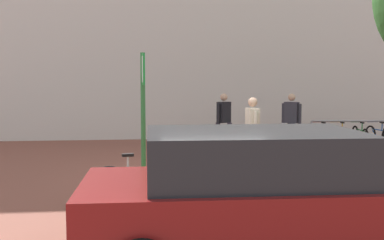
{
  "coord_description": "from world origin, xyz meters",
  "views": [
    {
      "loc": [
        -1.67,
        -9.95,
        2.11
      ],
      "look_at": [
        -0.36,
        2.21,
        1.06
      ],
      "focal_mm": 43.33,
      "sensor_mm": 36.0,
      "label": 1
    }
  ],
  "objects_px": {
    "person_suited_navy": "(291,118)",
    "person_shirt_blue": "(252,129)",
    "bollard_steel": "(282,139)",
    "car_maroon_wagon": "(266,198)",
    "parking_sign_post": "(143,106)",
    "bike_rack_cluster": "(359,135)",
    "person_suited_dark": "(224,118)",
    "bike_at_sign": "(139,182)"
  },
  "relations": [
    {
      "from": "person_suited_dark",
      "to": "car_maroon_wagon",
      "type": "bearing_deg",
      "value": -96.83
    },
    {
      "from": "person_shirt_blue",
      "to": "bollard_steel",
      "type": "bearing_deg",
      "value": 57.79
    },
    {
      "from": "parking_sign_post",
      "to": "car_maroon_wagon",
      "type": "distance_m",
      "value": 3.23
    },
    {
      "from": "bike_rack_cluster",
      "to": "person_suited_dark",
      "type": "height_order",
      "value": "person_suited_dark"
    },
    {
      "from": "bike_rack_cluster",
      "to": "person_shirt_blue",
      "type": "relative_size",
      "value": 1.86
    },
    {
      "from": "car_maroon_wagon",
      "to": "parking_sign_post",
      "type": "bearing_deg",
      "value": 116.75
    },
    {
      "from": "bollard_steel",
      "to": "person_suited_navy",
      "type": "xyz_separation_m",
      "value": [
        0.45,
        0.6,
        0.53
      ]
    },
    {
      "from": "person_suited_navy",
      "to": "person_shirt_blue",
      "type": "distance_m",
      "value": 3.4
    },
    {
      "from": "bike_rack_cluster",
      "to": "bollard_steel",
      "type": "bearing_deg",
      "value": -153.33
    },
    {
      "from": "parking_sign_post",
      "to": "person_suited_navy",
      "type": "xyz_separation_m",
      "value": [
        4.39,
        5.41,
        -0.69
      ]
    },
    {
      "from": "bollard_steel",
      "to": "person_shirt_blue",
      "type": "height_order",
      "value": "person_shirt_blue"
    },
    {
      "from": "bike_rack_cluster",
      "to": "person_suited_navy",
      "type": "height_order",
      "value": "person_suited_navy"
    },
    {
      "from": "bike_at_sign",
      "to": "person_suited_navy",
      "type": "relative_size",
      "value": 0.97
    },
    {
      "from": "parking_sign_post",
      "to": "bike_at_sign",
      "type": "height_order",
      "value": "parking_sign_post"
    },
    {
      "from": "bollard_steel",
      "to": "car_maroon_wagon",
      "type": "bearing_deg",
      "value": -108.56
    },
    {
      "from": "bike_rack_cluster",
      "to": "car_maroon_wagon",
      "type": "height_order",
      "value": "car_maroon_wagon"
    },
    {
      "from": "person_suited_navy",
      "to": "person_shirt_blue",
      "type": "height_order",
      "value": "same"
    },
    {
      "from": "bike_rack_cluster",
      "to": "car_maroon_wagon",
      "type": "bearing_deg",
      "value": -121.55
    },
    {
      "from": "person_shirt_blue",
      "to": "car_maroon_wagon",
      "type": "xyz_separation_m",
      "value": [
        -1.13,
        -5.33,
        -0.23
      ]
    },
    {
      "from": "parking_sign_post",
      "to": "person_suited_dark",
      "type": "bearing_deg",
      "value": 67.1
    },
    {
      "from": "parking_sign_post",
      "to": "person_suited_dark",
      "type": "xyz_separation_m",
      "value": [
        2.41,
        5.7,
        -0.69
      ]
    },
    {
      "from": "person_suited_dark",
      "to": "person_suited_navy",
      "type": "bearing_deg",
      "value": -8.44
    },
    {
      "from": "parking_sign_post",
      "to": "bike_at_sign",
      "type": "relative_size",
      "value": 1.55
    },
    {
      "from": "person_suited_dark",
      "to": "person_shirt_blue",
      "type": "bearing_deg",
      "value": -87.87
    },
    {
      "from": "bike_at_sign",
      "to": "person_suited_dark",
      "type": "bearing_deg",
      "value": 66.04
    },
    {
      "from": "person_shirt_blue",
      "to": "bike_rack_cluster",
      "type": "bearing_deg",
      "value": 40.24
    },
    {
      "from": "person_suited_navy",
      "to": "person_suited_dark",
      "type": "distance_m",
      "value": 2.0
    },
    {
      "from": "parking_sign_post",
      "to": "person_suited_navy",
      "type": "bearing_deg",
      "value": 50.92
    },
    {
      "from": "parking_sign_post",
      "to": "bike_rack_cluster",
      "type": "xyz_separation_m",
      "value": [
        6.98,
        6.34,
        -1.33
      ]
    },
    {
      "from": "bike_at_sign",
      "to": "person_shirt_blue",
      "type": "distance_m",
      "value": 3.65
    },
    {
      "from": "parking_sign_post",
      "to": "person_suited_navy",
      "type": "height_order",
      "value": "parking_sign_post"
    },
    {
      "from": "person_suited_dark",
      "to": "bike_at_sign",
      "type": "bearing_deg",
      "value": -113.96
    },
    {
      "from": "parking_sign_post",
      "to": "bike_at_sign",
      "type": "xyz_separation_m",
      "value": [
        -0.09,
        0.09,
        -1.33
      ]
    },
    {
      "from": "person_shirt_blue",
      "to": "person_suited_navy",
      "type": "bearing_deg",
      "value": 56.69
    },
    {
      "from": "bike_at_sign",
      "to": "person_shirt_blue",
      "type": "bearing_deg",
      "value": 43.5
    },
    {
      "from": "person_suited_navy",
      "to": "car_maroon_wagon",
      "type": "distance_m",
      "value": 8.71
    },
    {
      "from": "parking_sign_post",
      "to": "person_shirt_blue",
      "type": "relative_size",
      "value": 1.5
    },
    {
      "from": "person_suited_navy",
      "to": "person_shirt_blue",
      "type": "relative_size",
      "value": 1.0
    },
    {
      "from": "parking_sign_post",
      "to": "bike_rack_cluster",
      "type": "bearing_deg",
      "value": 42.23
    },
    {
      "from": "person_suited_navy",
      "to": "person_suited_dark",
      "type": "xyz_separation_m",
      "value": [
        -1.98,
        0.29,
        0.0
      ]
    },
    {
      "from": "parking_sign_post",
      "to": "person_suited_navy",
      "type": "relative_size",
      "value": 1.5
    },
    {
      "from": "bollard_steel",
      "to": "car_maroon_wagon",
      "type": "height_order",
      "value": "car_maroon_wagon"
    }
  ]
}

